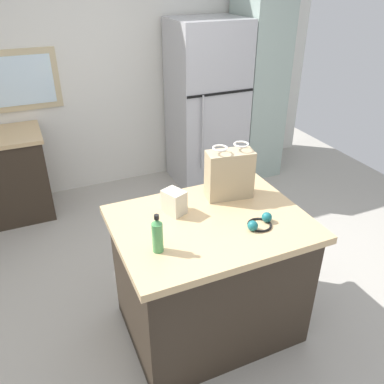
{
  "coord_description": "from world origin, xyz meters",
  "views": [
    {
      "loc": [
        -0.88,
        -2.12,
        2.29
      ],
      "look_at": [
        0.07,
        0.03,
        0.96
      ],
      "focal_mm": 37.31,
      "sensor_mm": 36.0,
      "label": 1
    }
  ],
  "objects": [
    {
      "name": "shopping_bag",
      "position": [
        0.31,
        -0.04,
        1.08
      ],
      "size": [
        0.33,
        0.19,
        0.38
      ],
      "color": "tan",
      "rests_on": "kitchen_island"
    },
    {
      "name": "bottle",
      "position": [
        -0.34,
        -0.42,
        1.01
      ],
      "size": [
        0.06,
        0.06,
        0.23
      ],
      "color": "#4C9956",
      "rests_on": "kitchen_island"
    },
    {
      "name": "small_box",
      "position": [
        -0.11,
        -0.09,
        0.99
      ],
      "size": [
        0.15,
        0.17,
        0.16
      ],
      "primitive_type": "cube",
      "rotation": [
        0.0,
        0.0,
        0.4
      ],
      "color": "beige",
      "rests_on": "kitchen_island"
    },
    {
      "name": "ear_defenders",
      "position": [
        0.31,
        -0.44,
        0.93
      ],
      "size": [
        0.19,
        0.19,
        0.06
      ],
      "color": "black",
      "rests_on": "kitchen_island"
    },
    {
      "name": "tall_cabinet",
      "position": [
        1.71,
        1.86,
        1.13
      ],
      "size": [
        0.48,
        0.63,
        2.26
      ],
      "color": "#9EB2A8",
      "rests_on": "ground"
    },
    {
      "name": "ground",
      "position": [
        0.0,
        0.0,
        0.0
      ],
      "size": [
        6.31,
        6.31,
        0.0
      ],
      "primitive_type": "plane",
      "color": "#ADA89E"
    },
    {
      "name": "kitchen_island",
      "position": [
        0.07,
        -0.27,
        0.46
      ],
      "size": [
        1.2,
        0.91,
        0.91
      ],
      "color": "#33281E",
      "rests_on": "ground"
    },
    {
      "name": "refrigerator",
      "position": [
        1.06,
        1.86,
        0.92
      ],
      "size": [
        0.78,
        0.7,
        1.84
      ],
      "color": "#B7B7BC",
      "rests_on": "ground"
    },
    {
      "name": "back_wall",
      "position": [
        -0.01,
        2.27,
        1.39
      ],
      "size": [
        5.26,
        0.13,
        2.78
      ],
      "color": "silver",
      "rests_on": "ground"
    }
  ]
}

